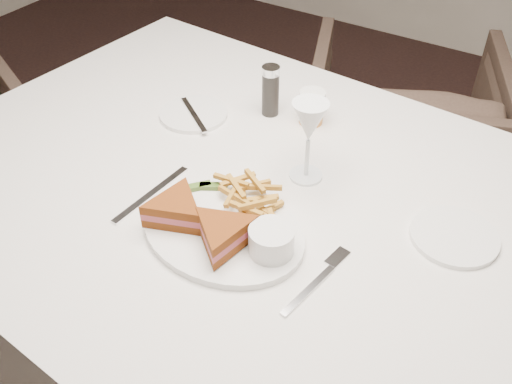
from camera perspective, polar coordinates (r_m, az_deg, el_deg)
The scene contains 4 objects.
ground at distance 1.78m, azimuth -8.96°, elevation -17.01°, with size 5.00×5.00×0.00m, color black.
table at distance 1.40m, azimuth 1.12°, elevation -12.23°, with size 1.54×1.02×0.75m, color silver.
chair_far at distance 2.13m, azimuth 14.24°, elevation 6.33°, with size 0.66×0.62×0.68m, color #433229.
table_setting at distance 1.08m, azimuth -0.39°, elevation -0.02°, with size 0.81×0.64×0.18m.
Camera 1 is at (0.73, -0.66, 1.49)m, focal length 40.00 mm.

